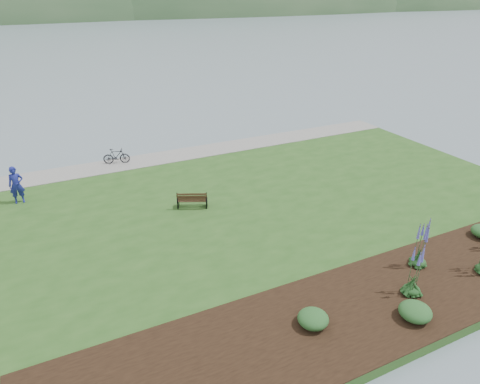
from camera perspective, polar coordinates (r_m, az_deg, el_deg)
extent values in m
plane|color=slate|center=(21.90, -5.07, -2.26)|extent=(600.00, 600.00, 0.00)
cube|color=#264E1B|center=(20.17, -3.01, -4.15)|extent=(34.00, 20.00, 0.40)
cube|color=gray|center=(27.74, -10.35, 4.52)|extent=(34.00, 2.20, 0.03)
cube|color=black|center=(16.14, 18.83, -13.31)|extent=(24.00, 4.40, 0.04)
cube|color=black|center=(21.10, -6.37, -1.00)|extent=(1.52, 1.06, 0.05)
cube|color=black|center=(20.74, -6.46, -0.67)|extent=(1.37, 0.72, 0.45)
cube|color=black|center=(21.26, -8.23, -1.52)|extent=(0.26, 0.47, 0.40)
cube|color=black|center=(21.14, -4.45, -1.48)|extent=(0.26, 0.47, 0.40)
imported|color=navy|center=(23.86, -27.74, 1.20)|extent=(0.84, 0.59, 2.25)
imported|color=black|center=(27.32, -16.16, 4.62)|extent=(0.91, 1.66, 0.96)
ellipsoid|color=#153A17|center=(16.57, 21.88, -11.98)|extent=(0.62, 0.62, 0.31)
cone|color=#4746A4|center=(15.97, 22.51, -8.89)|extent=(0.32, 0.32, 1.85)
ellipsoid|color=#153A17|center=(18.15, 22.62, -8.58)|extent=(0.62, 0.62, 0.31)
cone|color=#4746A4|center=(17.57, 23.24, -5.47)|extent=(0.40, 0.40, 1.98)
ellipsoid|color=#1E4C21|center=(14.35, 9.72, -16.31)|extent=(1.00, 1.00, 0.50)
ellipsoid|color=#1E4C21|center=(15.47, 22.33, -14.53)|extent=(1.06, 1.06, 0.53)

